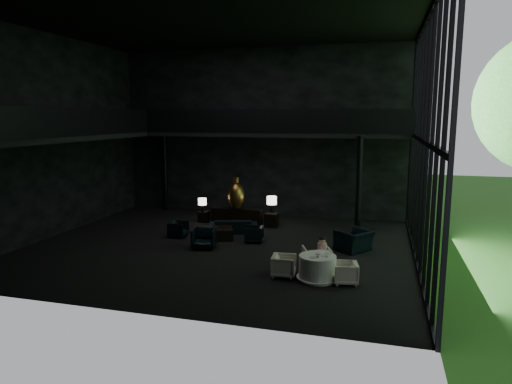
% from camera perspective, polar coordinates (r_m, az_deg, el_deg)
% --- Properties ---
extents(floor, '(14.00, 12.00, 0.02)m').
position_cam_1_polar(floor, '(17.11, -4.59, -6.85)').
color(floor, black).
rests_on(floor, ground).
extents(ceiling, '(14.00, 12.00, 0.02)m').
position_cam_1_polar(ceiling, '(16.74, -4.97, 20.46)').
color(ceiling, black).
rests_on(ceiling, ground).
extents(wall_back, '(14.00, 0.04, 8.00)m').
position_cam_1_polar(wall_back, '(22.17, 0.60, 7.39)').
color(wall_back, black).
rests_on(wall_back, ground).
extents(wall_front, '(14.00, 0.04, 8.00)m').
position_cam_1_polar(wall_front, '(11.02, -15.59, 4.98)').
color(wall_front, black).
rests_on(wall_front, ground).
extents(wall_left, '(0.04, 12.00, 8.00)m').
position_cam_1_polar(wall_left, '(19.96, -24.12, 6.35)').
color(wall_left, black).
rests_on(wall_left, ground).
extents(curtain_wall, '(0.20, 12.00, 8.00)m').
position_cam_1_polar(curtain_wall, '(15.50, 20.28, 5.93)').
color(curtain_wall, black).
rests_on(curtain_wall, ground).
extents(mezzanine_left, '(2.00, 12.00, 0.25)m').
position_cam_1_polar(mezzanine_left, '(19.35, -21.82, 6.43)').
color(mezzanine_left, black).
rests_on(mezzanine_left, wall_left).
extents(mezzanine_back, '(12.00, 2.00, 0.25)m').
position_cam_1_polar(mezzanine_back, '(20.96, 2.56, 7.27)').
color(mezzanine_back, black).
rests_on(mezzanine_back, wall_back).
extents(railing_left, '(0.06, 12.00, 1.00)m').
position_cam_1_polar(railing_left, '(18.74, -19.46, 8.32)').
color(railing_left, black).
rests_on(railing_left, mezzanine_left).
extents(railing_back, '(12.00, 0.06, 1.00)m').
position_cam_1_polar(railing_back, '(19.97, 1.93, 8.88)').
color(railing_back, black).
rests_on(railing_back, mezzanine_back).
extents(column_nw, '(0.24, 0.24, 4.00)m').
position_cam_1_polar(column_nw, '(23.82, -11.32, 2.52)').
color(column_nw, black).
rests_on(column_nw, floor).
extents(column_ne, '(0.24, 0.24, 4.00)m').
position_cam_1_polar(column_ne, '(19.64, 12.74, 1.04)').
color(column_ne, black).
rests_on(column_ne, floor).
extents(console, '(2.28, 0.52, 0.73)m').
position_cam_1_polar(console, '(20.49, -2.41, -3.05)').
color(console, black).
rests_on(console, floor).
extents(bronze_urn, '(0.76, 0.76, 1.41)m').
position_cam_1_polar(bronze_urn, '(20.23, -2.50, -0.42)').
color(bronze_urn, '#B57024').
rests_on(bronze_urn, console).
extents(side_table_left, '(0.45, 0.45, 0.50)m').
position_cam_1_polar(side_table_left, '(21.08, -6.53, -3.07)').
color(side_table_left, black).
rests_on(side_table_left, floor).
extents(table_lamp_left, '(0.37, 0.37, 0.63)m').
position_cam_1_polar(table_lamp_left, '(20.81, -6.72, -1.27)').
color(table_lamp_left, black).
rests_on(table_lamp_left, side_table_left).
extents(side_table_right, '(0.55, 0.55, 0.61)m').
position_cam_1_polar(side_table_right, '(20.06, 1.93, -3.49)').
color(side_table_right, black).
rests_on(side_table_right, floor).
extents(table_lamp_right, '(0.43, 0.43, 0.73)m').
position_cam_1_polar(table_lamp_right, '(19.94, 1.98, -1.15)').
color(table_lamp_right, black).
rests_on(table_lamp_right, side_table_right).
extents(sofa, '(1.94, 1.05, 0.73)m').
position_cam_1_polar(sofa, '(19.06, -2.83, -4.00)').
color(sofa, black).
rests_on(sofa, floor).
extents(lounge_armchair_west, '(0.58, 0.61, 0.62)m').
position_cam_1_polar(lounge_armchair_west, '(18.62, -9.67, -4.62)').
color(lounge_armchair_west, black).
rests_on(lounge_armchair_west, floor).
extents(lounge_armchair_east, '(0.62, 0.66, 0.61)m').
position_cam_1_polar(lounge_armchair_east, '(17.62, -0.25, -5.32)').
color(lounge_armchair_east, black).
rests_on(lounge_armchair_east, floor).
extents(lounge_armchair_south, '(1.02, 0.98, 0.91)m').
position_cam_1_polar(lounge_armchair_south, '(16.86, -6.52, -5.52)').
color(lounge_armchair_south, black).
rests_on(lounge_armchair_south, floor).
extents(window_armchair, '(1.45, 1.53, 1.12)m').
position_cam_1_polar(window_armchair, '(16.80, 12.20, -5.36)').
color(window_armchair, black).
rests_on(window_armchair, floor).
extents(coffee_table, '(1.28, 1.28, 0.43)m').
position_cam_1_polar(coffee_table, '(18.17, -4.54, -5.17)').
color(coffee_table, black).
rests_on(coffee_table, floor).
extents(dining_table, '(1.24, 1.24, 0.75)m').
position_cam_1_polar(dining_table, '(13.77, 7.68, -9.56)').
color(dining_table, white).
rests_on(dining_table, floor).
extents(dining_chair_north, '(1.10, 1.07, 0.89)m').
position_cam_1_polar(dining_chair_north, '(14.55, 7.58, -8.02)').
color(dining_chair_north, beige).
rests_on(dining_chair_north, floor).
extents(dining_chair_east, '(0.66, 0.69, 0.62)m').
position_cam_1_polar(dining_chair_east, '(13.65, 11.12, -9.91)').
color(dining_chair_east, beige).
rests_on(dining_chair_east, floor).
extents(dining_chair_west, '(0.66, 0.70, 0.67)m').
position_cam_1_polar(dining_chair_west, '(13.98, 3.51, -9.17)').
color(dining_chair_west, silver).
rests_on(dining_chair_west, floor).
extents(child, '(0.29, 0.29, 0.63)m').
position_cam_1_polar(child, '(14.56, 8.26, -6.72)').
color(child, pink).
rests_on(child, dining_chair_north).
extents(plate_a, '(0.25, 0.25, 0.01)m').
position_cam_1_polar(plate_a, '(13.44, 7.20, -8.09)').
color(plate_a, white).
rests_on(plate_a, dining_table).
extents(plate_b, '(0.24, 0.24, 0.01)m').
position_cam_1_polar(plate_b, '(13.87, 8.97, -7.59)').
color(plate_b, white).
rests_on(plate_b, dining_table).
extents(saucer, '(0.18, 0.18, 0.01)m').
position_cam_1_polar(saucer, '(13.59, 8.50, -7.94)').
color(saucer, white).
rests_on(saucer, dining_table).
extents(coffee_cup, '(0.08, 0.08, 0.05)m').
position_cam_1_polar(coffee_cup, '(13.50, 8.88, -7.92)').
color(coffee_cup, white).
rests_on(coffee_cup, saucer).
extents(cereal_bowl, '(0.16, 0.16, 0.08)m').
position_cam_1_polar(cereal_bowl, '(13.69, 7.78, -7.64)').
color(cereal_bowl, white).
rests_on(cereal_bowl, dining_table).
extents(cream_pot, '(0.09, 0.09, 0.08)m').
position_cam_1_polar(cream_pot, '(13.41, 7.73, -8.01)').
color(cream_pot, '#99999E').
rests_on(cream_pot, dining_table).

